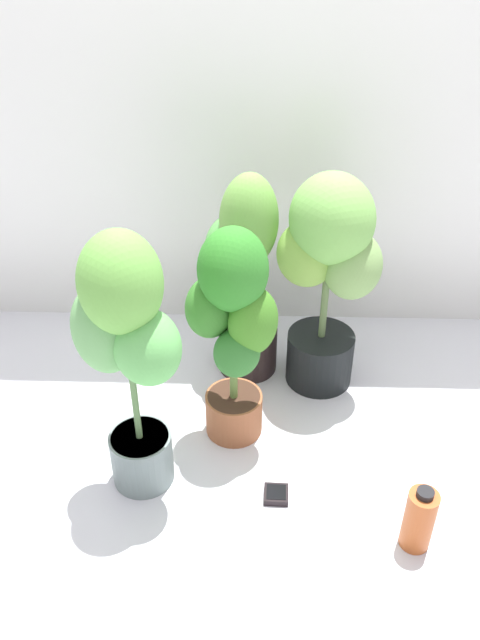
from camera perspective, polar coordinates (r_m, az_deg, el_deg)
name	(u,v)px	position (r m, az deg, el deg)	size (l,w,h in m)	color
ground_plane	(237,450)	(2.37, -0.29, -11.38)	(8.00, 8.00, 0.00)	silver
mylar_back_wall	(243,96)	(2.59, 0.29, 19.05)	(3.20, 0.01, 2.00)	silver
potted_plant_center	(233,324)	(2.13, -0.63, -0.31)	(0.37, 0.29, 0.83)	#995634
potted_plant_back_center	(243,270)	(2.46, 0.30, 4.44)	(0.32, 0.28, 0.85)	black
potted_plant_front_left	(127,343)	(1.92, -9.89, -2.00)	(0.40, 0.32, 0.94)	slate
potted_plant_back_right	(328,268)	(2.38, 7.73, 4.55)	(0.47, 0.40, 0.88)	black
hygrometer_box	(276,494)	(2.22, 3.19, -15.04)	(0.08, 0.08, 0.03)	black
nutrient_bottle	(419,519)	(2.10, 15.44, -16.51)	(0.09, 0.09, 0.24)	#B75526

